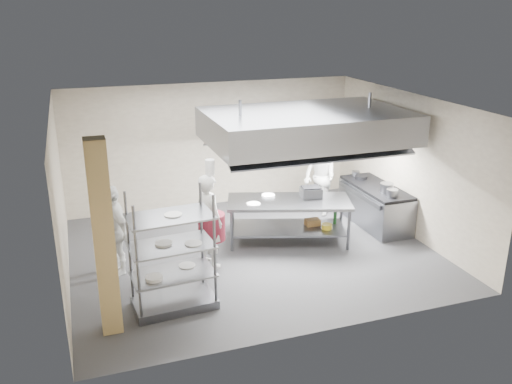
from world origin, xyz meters
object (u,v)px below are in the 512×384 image
object	(u,v)px
chef_plating	(114,230)
pass_rack	(172,252)
cooking_range	(375,206)
chef_line	(320,178)
island	(289,221)
stockpot	(387,188)
griddle	(311,193)
chef_head	(209,221)

from	to	relation	value
chef_plating	pass_rack	bearing A→B (deg)	6.02
cooking_range	chef_line	xyz separation A→B (m)	(-0.91, 1.00, 0.47)
island	stockpot	world-z (taller)	stockpot
griddle	chef_line	bearing A→B (deg)	65.14
chef_head	stockpot	world-z (taller)	chef_head
island	pass_rack	size ratio (longest dim) A/B	1.27
cooking_range	chef_line	size ratio (longest dim) A/B	1.12
island	chef_head	xyz separation A→B (m)	(-1.82, -0.52, 0.45)
pass_rack	chef_plating	size ratio (longest dim) A/B	1.17
island	chef_plating	size ratio (longest dim) A/B	1.48
chef_line	griddle	bearing A→B (deg)	-48.89
pass_rack	stockpot	world-z (taller)	pass_rack
island	pass_rack	world-z (taller)	pass_rack
stockpot	griddle	bearing A→B (deg)	173.11
pass_rack	chef_line	size ratio (longest dim) A/B	1.11
island	stockpot	xyz separation A→B (m)	(2.19, -0.17, 0.54)
island	griddle	distance (m)	0.75
chef_head	chef_plating	xyz separation A→B (m)	(-1.71, 0.26, -0.06)
chef_line	griddle	distance (m)	1.44
cooking_range	griddle	size ratio (longest dim) A/B	4.78
chef_plating	griddle	bearing A→B (deg)	73.61
chef_head	chef_plating	bearing A→B (deg)	59.76
chef_plating	stockpot	distance (m)	5.72
pass_rack	stockpot	size ratio (longest dim) A/B	6.97
cooking_range	chef_head	xyz separation A→B (m)	(-4.01, -0.76, 0.49)
chef_line	stockpot	size ratio (longest dim) A/B	6.28
cooking_range	stockpot	distance (m)	0.71
cooking_range	chef_head	distance (m)	4.12
griddle	cooking_range	bearing A→B (deg)	14.95
pass_rack	chef_line	distance (m)	5.06
island	chef_plating	xyz separation A→B (m)	(-3.53, -0.25, 0.39)
island	cooking_range	bearing A→B (deg)	24.30
island	cooking_range	world-z (taller)	island
stockpot	chef_plating	bearing A→B (deg)	-179.14
chef_plating	stockpot	world-z (taller)	chef_plating
chef_line	stockpot	distance (m)	1.68
island	chef_head	world-z (taller)	chef_head
cooking_range	griddle	distance (m)	1.80
cooking_range	stockpot	size ratio (longest dim) A/B	7.05
chef_head	stockpot	bearing A→B (deg)	-106.51
griddle	stockpot	xyz separation A→B (m)	(1.69, -0.20, -0.01)
chef_head	chef_line	xyz separation A→B (m)	(3.10, 1.76, -0.01)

